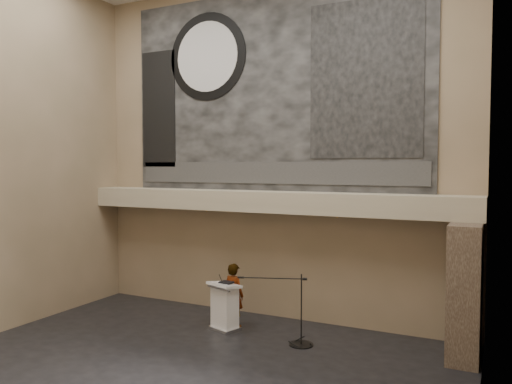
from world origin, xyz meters
The scene contains 18 objects.
floor centered at (0.00, 0.00, 0.00)m, with size 10.00×10.00×0.00m, color black.
wall_back centered at (0.00, 4.00, 4.25)m, with size 10.00×0.02×8.50m, color #7C6B4E.
wall_right centered at (5.00, 0.00, 4.25)m, with size 0.02×8.00×8.50m, color #7C6B4E.
soffit centered at (0.00, 3.60, 2.95)m, with size 10.00×0.80×0.50m, color tan.
sprinkler_left centered at (-1.60, 3.55, 2.67)m, with size 0.04×0.04×0.06m, color #B2893D.
sprinkler_right centered at (1.90, 3.55, 2.67)m, with size 0.04×0.04×0.06m, color #B2893D.
banner centered at (0.00, 3.97, 5.70)m, with size 8.00×0.05×5.00m, color black.
banner_text_strip centered at (0.00, 3.93, 3.65)m, with size 7.76×0.02×0.55m, color #2F2F2F.
banner_clock_rim centered at (-1.80, 3.93, 6.70)m, with size 2.30×2.30×0.02m, color black.
banner_clock_face centered at (-1.80, 3.91, 6.70)m, with size 1.84×1.84×0.02m, color silver.
banner_building_print centered at (2.40, 3.93, 5.80)m, with size 2.60×0.02×3.60m, color black.
banner_brick_print centered at (-3.40, 3.93, 5.40)m, with size 1.10×0.02×3.20m, color black.
stone_pier centered at (4.65, 3.15, 1.35)m, with size 0.60×1.40×2.70m, color #44352A.
lectern centered at (-0.46, 2.49, 0.55)m, with size 0.85×0.71×1.13m.
binder centered at (-0.43, 2.52, 1.12)m, with size 0.30×0.24×0.04m, color black.
papers centered at (-0.62, 2.42, 1.10)m, with size 0.21×0.29×0.01m, color white.
speaker_person centered at (-0.41, 2.85, 0.75)m, with size 0.55×0.36×1.51m, color silver.
mic_stand centered at (1.44, 2.35, 0.24)m, with size 1.55×0.74×1.53m.
Camera 1 is at (5.27, -7.42, 3.82)m, focal length 35.00 mm.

